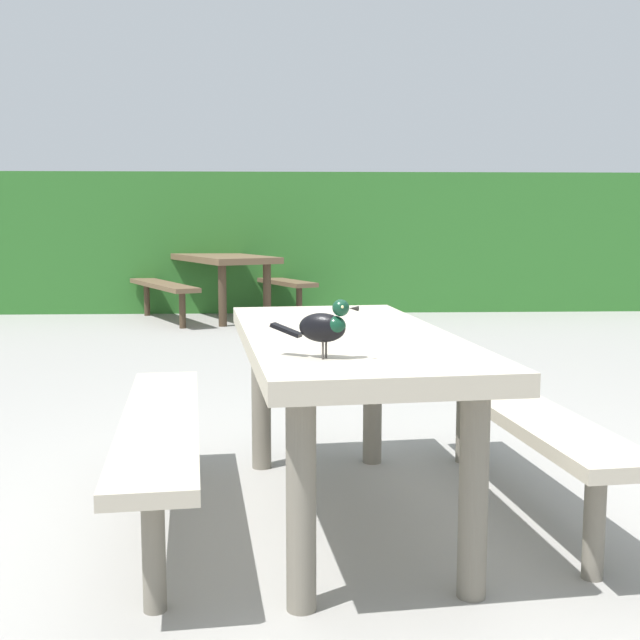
{
  "coord_description": "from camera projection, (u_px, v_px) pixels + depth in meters",
  "views": [
    {
      "loc": [
        -0.21,
        -2.85,
        1.17
      ],
      "look_at": [
        -0.09,
        -0.27,
        0.84
      ],
      "focal_mm": 45.2,
      "sensor_mm": 36.0,
      "label": 1
    }
  ],
  "objects": [
    {
      "name": "ground_plane",
      "position": [
        342.0,
        535.0,
        2.98
      ],
      "size": [
        60.0,
        60.0,
        0.0
      ],
      "primitive_type": "plane",
      "color": "gray"
    },
    {
      "name": "picnic_table_foreground",
      "position": [
        345.0,
        379.0,
        3.08
      ],
      "size": [
        1.86,
        1.89,
        0.74
      ],
      "color": "#B2A893",
      "rests_on": "ground"
    },
    {
      "name": "bird_grackle",
      "position": [
        325.0,
        325.0,
        2.45
      ],
      "size": [
        0.27,
        0.15,
        0.18
      ],
      "color": "black",
      "rests_on": "picnic_table_foreground"
    },
    {
      "name": "hedge_wall",
      "position": [
        299.0,
        241.0,
        11.0
      ],
      "size": [
        28.0,
        2.34,
        1.72
      ],
      "primitive_type": "cube",
      "color": "#2D6B28",
      "rests_on": "ground"
    },
    {
      "name": "picnic_table_mid_left",
      "position": [
        221.0,
        271.0,
        9.4
      ],
      "size": [
        2.26,
        2.28,
        0.74
      ],
      "color": "brown",
      "rests_on": "ground"
    }
  ]
}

